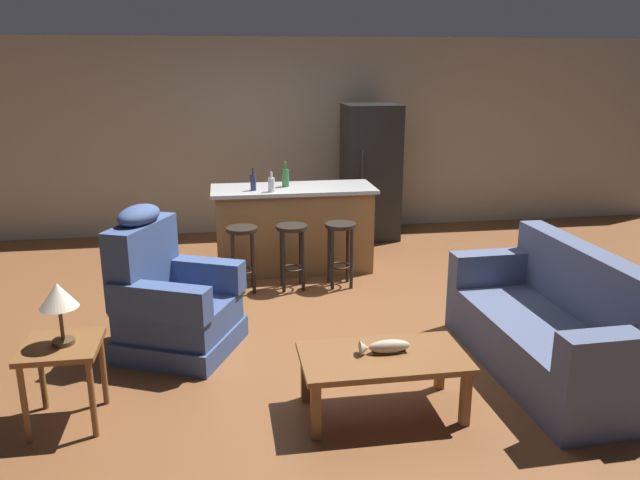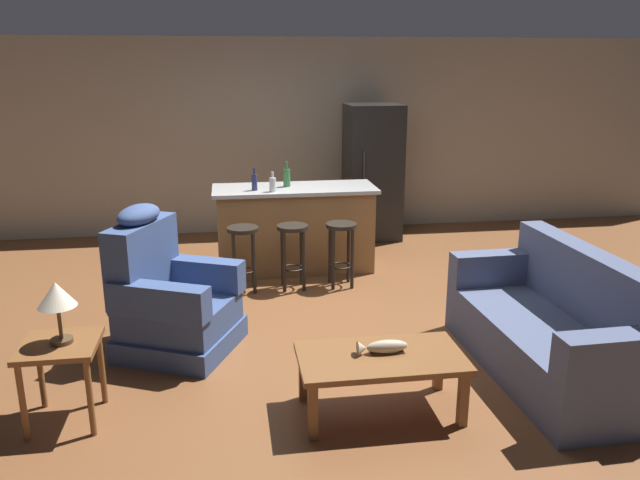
{
  "view_description": "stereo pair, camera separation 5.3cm",
  "coord_description": "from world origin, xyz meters",
  "px_view_note": "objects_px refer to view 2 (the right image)",
  "views": [
    {
      "loc": [
        -0.78,
        -5.39,
        2.29
      ],
      "look_at": [
        0.07,
        -0.1,
        0.75
      ],
      "focal_mm": 35.0,
      "sensor_mm": 36.0,
      "label": 1
    },
    {
      "loc": [
        -0.73,
        -5.39,
        2.29
      ],
      "look_at": [
        0.07,
        -0.1,
        0.75
      ],
      "focal_mm": 35.0,
      "sensor_mm": 36.0,
      "label": 2
    }
  ],
  "objects_px": {
    "fish_figurine": "(382,347)",
    "bottle_short_amber": "(254,182)",
    "bar_stool_right": "(341,243)",
    "bar_stool_left": "(243,247)",
    "coffee_table": "(381,363)",
    "recliner_near_lamp": "(169,300)",
    "bar_stool_middle": "(293,245)",
    "refrigerator": "(372,172)",
    "bottle_tall_green": "(273,184)",
    "bottle_wine_dark": "(287,177)",
    "kitchen_island": "(295,228)",
    "table_lamp": "(57,298)",
    "end_table": "(61,357)",
    "couch": "(554,330)"
  },
  "relations": [
    {
      "from": "bar_stool_middle",
      "to": "bottle_tall_green",
      "type": "bearing_deg",
      "value": 111.58
    },
    {
      "from": "fish_figurine",
      "to": "coffee_table",
      "type": "bearing_deg",
      "value": -114.74
    },
    {
      "from": "fish_figurine",
      "to": "bar_stool_left",
      "type": "bearing_deg",
      "value": 108.96
    },
    {
      "from": "bar_stool_left",
      "to": "bar_stool_middle",
      "type": "bearing_deg",
      "value": 0.0
    },
    {
      "from": "bottle_short_amber",
      "to": "bottle_wine_dark",
      "type": "relative_size",
      "value": 0.88
    },
    {
      "from": "coffee_table",
      "to": "fish_figurine",
      "type": "height_order",
      "value": "fish_figurine"
    },
    {
      "from": "fish_figurine",
      "to": "table_lamp",
      "type": "height_order",
      "value": "table_lamp"
    },
    {
      "from": "bar_stool_left",
      "to": "bottle_wine_dark",
      "type": "bearing_deg",
      "value": 52.49
    },
    {
      "from": "coffee_table",
      "to": "bar_stool_left",
      "type": "xyz_separation_m",
      "value": [
        -0.82,
        2.47,
        0.11
      ]
    },
    {
      "from": "bar_stool_left",
      "to": "bottle_short_amber",
      "type": "xyz_separation_m",
      "value": [
        0.15,
        0.52,
        0.57
      ]
    },
    {
      "from": "table_lamp",
      "to": "bar_stool_right",
      "type": "distance_m",
      "value": 3.21
    },
    {
      "from": "end_table",
      "to": "bar_stool_right",
      "type": "bearing_deg",
      "value": 45.23
    },
    {
      "from": "bar_stool_right",
      "to": "fish_figurine",
      "type": "bearing_deg",
      "value": -94.05
    },
    {
      "from": "couch",
      "to": "end_table",
      "type": "relative_size",
      "value": 3.43
    },
    {
      "from": "end_table",
      "to": "bottle_tall_green",
      "type": "height_order",
      "value": "bottle_tall_green"
    },
    {
      "from": "bottle_wine_dark",
      "to": "bottle_tall_green",
      "type": "bearing_deg",
      "value": -124.36
    },
    {
      "from": "recliner_near_lamp",
      "to": "end_table",
      "type": "xyz_separation_m",
      "value": [
        -0.6,
        -1.01,
        0.04
      ]
    },
    {
      "from": "coffee_table",
      "to": "refrigerator",
      "type": "relative_size",
      "value": 0.62
    },
    {
      "from": "table_lamp",
      "to": "bar_stool_right",
      "type": "xyz_separation_m",
      "value": [
        2.23,
        2.27,
        -0.4
      ]
    },
    {
      "from": "kitchen_island",
      "to": "bar_stool_middle",
      "type": "bearing_deg",
      "value": -98.23
    },
    {
      "from": "bar_stool_middle",
      "to": "bottle_short_amber",
      "type": "relative_size",
      "value": 2.78
    },
    {
      "from": "recliner_near_lamp",
      "to": "refrigerator",
      "type": "height_order",
      "value": "refrigerator"
    },
    {
      "from": "couch",
      "to": "recliner_near_lamp",
      "type": "height_order",
      "value": "recliner_near_lamp"
    },
    {
      "from": "bar_stool_left",
      "to": "recliner_near_lamp",
      "type": "bearing_deg",
      "value": -116.96
    },
    {
      "from": "coffee_table",
      "to": "table_lamp",
      "type": "distance_m",
      "value": 2.11
    },
    {
      "from": "recliner_near_lamp",
      "to": "refrigerator",
      "type": "relative_size",
      "value": 0.68
    },
    {
      "from": "fish_figurine",
      "to": "bottle_short_amber",
      "type": "relative_size",
      "value": 1.39
    },
    {
      "from": "coffee_table",
      "to": "kitchen_island",
      "type": "xyz_separation_m",
      "value": [
        -0.23,
        3.1,
        0.11
      ]
    },
    {
      "from": "bar_stool_middle",
      "to": "bottle_short_amber",
      "type": "bearing_deg",
      "value": 124.16
    },
    {
      "from": "end_table",
      "to": "bottle_short_amber",
      "type": "distance_m",
      "value": 3.17
    },
    {
      "from": "refrigerator",
      "to": "couch",
      "type": "bearing_deg",
      "value": -82.86
    },
    {
      "from": "kitchen_island",
      "to": "bottle_tall_green",
      "type": "distance_m",
      "value": 0.65
    },
    {
      "from": "kitchen_island",
      "to": "bar_stool_right",
      "type": "distance_m",
      "value": 0.75
    },
    {
      "from": "fish_figurine",
      "to": "table_lamp",
      "type": "xyz_separation_m",
      "value": [
        -2.06,
        0.17,
        0.41
      ]
    },
    {
      "from": "recliner_near_lamp",
      "to": "bar_stool_middle",
      "type": "height_order",
      "value": "recliner_near_lamp"
    },
    {
      "from": "recliner_near_lamp",
      "to": "bottle_wine_dark",
      "type": "height_order",
      "value": "bottle_wine_dark"
    },
    {
      "from": "end_table",
      "to": "kitchen_island",
      "type": "distance_m",
      "value": 3.43
    },
    {
      "from": "end_table",
      "to": "fish_figurine",
      "type": "bearing_deg",
      "value": -4.78
    },
    {
      "from": "bottle_tall_green",
      "to": "bottle_wine_dark",
      "type": "relative_size",
      "value": 0.77
    },
    {
      "from": "end_table",
      "to": "bottle_short_amber",
      "type": "relative_size",
      "value": 2.29
    },
    {
      "from": "couch",
      "to": "kitchen_island",
      "type": "xyz_separation_m",
      "value": [
        -1.66,
        2.74,
        0.14
      ]
    },
    {
      "from": "bar_stool_left",
      "to": "coffee_table",
      "type": "bearing_deg",
      "value": -71.54
    },
    {
      "from": "coffee_table",
      "to": "bottle_short_amber",
      "type": "relative_size",
      "value": 4.5
    },
    {
      "from": "bar_stool_left",
      "to": "bottle_tall_green",
      "type": "relative_size",
      "value": 3.18
    },
    {
      "from": "fish_figurine",
      "to": "bar_stool_left",
      "type": "distance_m",
      "value": 2.58
    },
    {
      "from": "bar_stool_right",
      "to": "refrigerator",
      "type": "height_order",
      "value": "refrigerator"
    },
    {
      "from": "bar_stool_right",
      "to": "recliner_near_lamp",
      "type": "bearing_deg",
      "value": -142.73
    },
    {
      "from": "bottle_wine_dark",
      "to": "coffee_table",
      "type": "bearing_deg",
      "value": -84.45
    },
    {
      "from": "kitchen_island",
      "to": "refrigerator",
      "type": "distance_m",
      "value": 1.72
    },
    {
      "from": "recliner_near_lamp",
      "to": "bottle_tall_green",
      "type": "distance_m",
      "value": 2.03
    }
  ]
}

